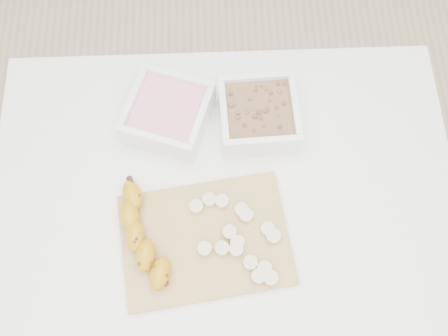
{
  "coord_description": "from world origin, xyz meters",
  "views": [
    {
      "loc": [
        -0.01,
        -0.33,
        1.76
      ],
      "look_at": [
        0.0,
        0.03,
        0.81
      ],
      "focal_mm": 40.0,
      "sensor_mm": 36.0,
      "label": 1
    }
  ],
  "objects_px": {
    "cutting_board": "(205,240)",
    "banana": "(143,237)",
    "table": "(224,204)",
    "bowl_yogurt": "(168,113)",
    "bowl_granola": "(259,115)"
  },
  "relations": [
    {
      "from": "bowl_yogurt",
      "to": "bowl_granola",
      "type": "height_order",
      "value": "same"
    },
    {
      "from": "table",
      "to": "bowl_granola",
      "type": "relative_size",
      "value": 5.79
    },
    {
      "from": "table",
      "to": "bowl_yogurt",
      "type": "relative_size",
      "value": 4.69
    },
    {
      "from": "bowl_granola",
      "to": "bowl_yogurt",
      "type": "bearing_deg",
      "value": 176.9
    },
    {
      "from": "bowl_granola",
      "to": "banana",
      "type": "xyz_separation_m",
      "value": [
        -0.25,
        -0.26,
        -0.01
      ]
    },
    {
      "from": "cutting_board",
      "to": "banana",
      "type": "xyz_separation_m",
      "value": [
        -0.12,
        0.0,
        0.03
      ]
    },
    {
      "from": "bowl_yogurt",
      "to": "bowl_granola",
      "type": "distance_m",
      "value": 0.2
    },
    {
      "from": "table",
      "to": "bowl_yogurt",
      "type": "distance_m",
      "value": 0.25
    },
    {
      "from": "bowl_granola",
      "to": "cutting_board",
      "type": "bearing_deg",
      "value": -115.0
    },
    {
      "from": "table",
      "to": "bowl_yogurt",
      "type": "bearing_deg",
      "value": 124.66
    },
    {
      "from": "bowl_yogurt",
      "to": "cutting_board",
      "type": "distance_m",
      "value": 0.29
    },
    {
      "from": "bowl_yogurt",
      "to": "banana",
      "type": "relative_size",
      "value": 0.94
    },
    {
      "from": "banana",
      "to": "bowl_yogurt",
      "type": "bearing_deg",
      "value": 71.4
    },
    {
      "from": "banana",
      "to": "bowl_granola",
      "type": "bearing_deg",
      "value": 38.26
    },
    {
      "from": "cutting_board",
      "to": "table",
      "type": "bearing_deg",
      "value": 67.73
    }
  ]
}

